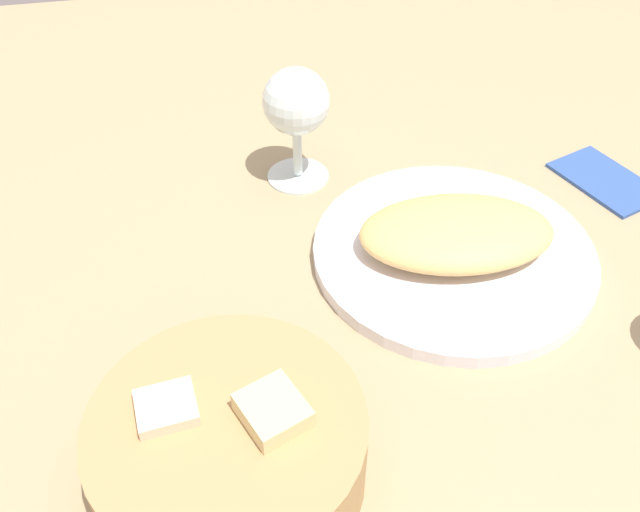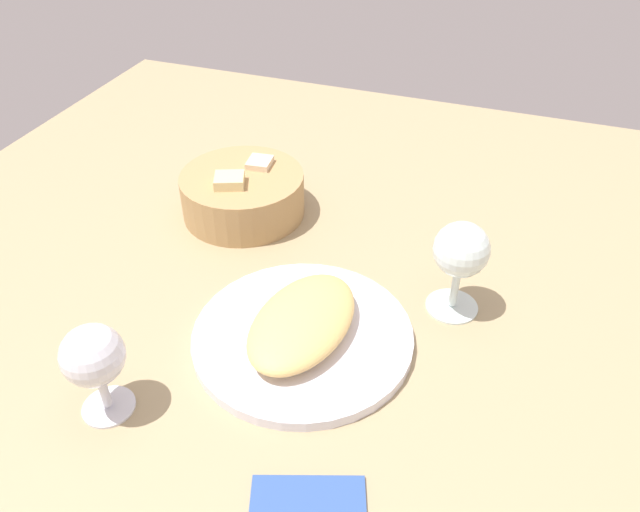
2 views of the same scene
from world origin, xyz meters
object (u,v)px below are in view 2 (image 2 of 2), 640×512
at_px(bread_basket, 243,194).
at_px(wine_glass_near, 461,254).
at_px(plate, 303,337).
at_px(folded_napkin, 308,508).
at_px(wine_glass_far, 94,359).

height_order(bread_basket, wine_glass_near, wine_glass_near).
bearing_deg(wine_glass_near, bread_basket, 72.56).
height_order(plate, folded_napkin, plate).
distance_m(wine_glass_near, folded_napkin, 0.35).
bearing_deg(bread_basket, plate, -141.03).
relative_size(plate, folded_napkin, 2.43).
xyz_separation_m(wine_glass_far, folded_napkin, (-0.04, -0.25, -0.07)).
relative_size(wine_glass_near, wine_glass_far, 1.11).
bearing_deg(wine_glass_near, plate, 127.36).
bearing_deg(wine_glass_far, folded_napkin, -99.10).
bearing_deg(folded_napkin, wine_glass_far, -28.43).
xyz_separation_m(bread_basket, wine_glass_far, (-0.40, -0.02, 0.04)).
xyz_separation_m(bread_basket, folded_napkin, (-0.44, -0.27, -0.03)).
bearing_deg(wine_glass_far, wine_glass_near, -48.25).
distance_m(wine_glass_near, wine_glass_far, 0.43).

